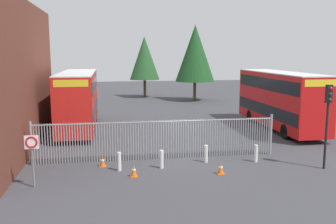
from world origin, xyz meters
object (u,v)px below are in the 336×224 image
at_px(bollard_far_right, 256,153).
at_px(traffic_cone_near_kerb, 221,168).
at_px(bollard_near_right, 206,154).
at_px(double_decker_bus_behind_fence_left, 78,98).
at_px(traffic_cone_mid_forecourt, 134,171).
at_px(speed_limit_sign_post, 32,148).
at_px(traffic_cone_by_gate, 103,161).
at_px(bollard_center_front, 162,159).
at_px(double_decker_bus_near_gate, 280,98).
at_px(bollard_near_left, 119,162).
at_px(traffic_light_kerbside, 328,111).

height_order(bollard_far_right, traffic_cone_near_kerb, bollard_far_right).
height_order(bollard_near_right, bollard_far_right, same).
bearing_deg(double_decker_bus_behind_fence_left, bollard_far_right, -46.09).
distance_m(double_decker_bus_behind_fence_left, traffic_cone_mid_forecourt, 12.50).
xyz_separation_m(traffic_cone_mid_forecourt, traffic_cone_near_kerb, (4.22, -0.28, 0.00)).
relative_size(traffic_cone_near_kerb, speed_limit_sign_post, 0.25).
bearing_deg(traffic_cone_near_kerb, traffic_cone_by_gate, 159.55).
xyz_separation_m(bollard_center_front, bollard_near_right, (2.51, 0.63, 0.00)).
height_order(double_decker_bus_behind_fence_left, bollard_near_right, double_decker_bus_behind_fence_left).
xyz_separation_m(double_decker_bus_near_gate, traffic_cone_near_kerb, (-7.75, -9.81, -2.13)).
height_order(bollard_near_left, traffic_light_kerbside, traffic_light_kerbside).
bearing_deg(bollard_near_left, traffic_cone_by_gate, 136.09).
distance_m(double_decker_bus_behind_fence_left, speed_limit_sign_post, 12.61).
relative_size(double_decker_bus_near_gate, double_decker_bus_behind_fence_left, 1.00).
distance_m(bollard_center_front, bollard_far_right, 5.22).
relative_size(bollard_center_front, traffic_cone_by_gate, 1.61).
relative_size(double_decker_bus_behind_fence_left, speed_limit_sign_post, 4.50).
xyz_separation_m(bollard_far_right, traffic_cone_mid_forecourt, (-6.71, -1.36, -0.19)).
bearing_deg(speed_limit_sign_post, double_decker_bus_near_gate, 31.95).
distance_m(traffic_cone_by_gate, traffic_cone_mid_forecourt, 2.38).
xyz_separation_m(bollard_far_right, traffic_light_kerbside, (2.99, -1.68, 2.51)).
bearing_deg(bollard_far_right, bollard_near_right, 172.39).
relative_size(bollard_far_right, traffic_light_kerbside, 0.22).
xyz_separation_m(traffic_cone_near_kerb, speed_limit_sign_post, (-8.66, -0.43, 1.49)).
distance_m(double_decker_bus_behind_fence_left, traffic_light_kerbside, 17.87).
distance_m(bollard_near_right, traffic_light_kerbside, 6.54).
height_order(bollard_far_right, traffic_light_kerbside, traffic_light_kerbside).
relative_size(double_decker_bus_near_gate, speed_limit_sign_post, 4.50).
relative_size(bollard_near_left, traffic_cone_by_gate, 1.61).
xyz_separation_m(bollard_near_left, bollard_near_right, (4.67, 0.67, 0.00)).
bearing_deg(bollard_near_right, traffic_cone_near_kerb, -84.00).
bearing_deg(speed_limit_sign_post, bollard_near_right, 16.01).
xyz_separation_m(bollard_near_right, traffic_light_kerbside, (5.69, -2.04, 2.51)).
distance_m(bollard_far_right, traffic_light_kerbside, 4.25).
height_order(double_decker_bus_behind_fence_left, bollard_far_right, double_decker_bus_behind_fence_left).
xyz_separation_m(double_decker_bus_behind_fence_left, bollard_center_front, (4.88, -10.75, -1.95)).
xyz_separation_m(double_decker_bus_behind_fence_left, traffic_cone_by_gate, (1.90, -9.99, -2.13)).
relative_size(bollard_near_left, traffic_light_kerbside, 0.22).
bearing_deg(traffic_light_kerbside, traffic_cone_mid_forecourt, 178.11).
xyz_separation_m(bollard_center_front, traffic_cone_by_gate, (-2.99, 0.76, -0.19)).
height_order(bollard_near_left, speed_limit_sign_post, speed_limit_sign_post).
distance_m(double_decker_bus_near_gate, double_decker_bus_behind_fence_left, 15.54).
xyz_separation_m(traffic_cone_by_gate, traffic_cone_near_kerb, (5.71, -2.13, 0.00)).
bearing_deg(bollard_near_left, bollard_center_front, 1.19).
distance_m(bollard_far_right, speed_limit_sign_post, 11.41).
xyz_separation_m(bollard_center_front, traffic_cone_mid_forecourt, (-1.49, -1.09, -0.19)).
xyz_separation_m(bollard_far_right, speed_limit_sign_post, (-11.14, -2.06, 1.30)).
height_order(bollard_center_front, speed_limit_sign_post, speed_limit_sign_post).
distance_m(traffic_cone_mid_forecourt, speed_limit_sign_post, 4.73).
xyz_separation_m(bollard_near_right, traffic_cone_near_kerb, (0.21, -2.00, -0.19)).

